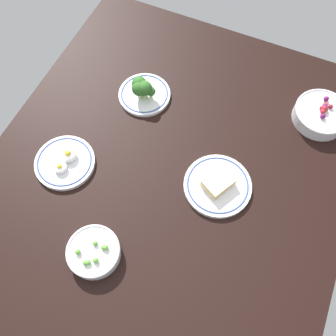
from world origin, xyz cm
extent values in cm
cube|color=black|center=(0.00, 0.00, 2.00)|extent=(128.10, 110.06, 4.00)
cylinder|color=silver|center=(22.99, 18.95, 4.61)|extent=(17.74, 17.74, 1.23)
torus|color=#33478C|center=(22.99, 18.95, 5.23)|extent=(16.11, 16.11, 0.50)
cylinder|color=#9EBC72|center=(21.14, 19.61, 6.57)|extent=(1.80, 1.80, 2.68)
sphere|color=#2D6023|center=(21.14, 19.61, 9.84)|extent=(5.14, 5.14, 5.14)
cylinder|color=#9EBC72|center=(22.35, 16.14, 6.34)|extent=(1.13, 1.13, 2.23)
sphere|color=#2D6023|center=(22.35, 16.14, 8.67)|extent=(3.23, 3.23, 3.23)
cylinder|color=#9EBC72|center=(21.70, 17.99, 6.71)|extent=(1.78, 1.78, 2.97)
sphere|color=#2D6023|center=(21.70, 17.99, 10.10)|extent=(5.09, 5.09, 5.09)
cylinder|color=#9EBC72|center=(22.62, 20.35, 6.71)|extent=(1.77, 1.77, 2.97)
sphere|color=#2D6023|center=(22.62, 20.35, 10.09)|extent=(5.07, 5.07, 5.07)
cylinder|color=silver|center=(1.19, -15.85, 4.72)|extent=(20.61, 20.61, 1.44)
torus|color=#33478C|center=(1.19, -15.85, 5.44)|extent=(18.64, 18.64, 0.50)
cube|color=beige|center=(1.19, -15.85, 6.04)|extent=(10.62, 9.68, 1.20)
cube|color=#E5B24C|center=(1.19, -15.85, 7.04)|extent=(10.62, 9.68, 0.80)
cube|color=beige|center=(1.19, -15.85, 8.04)|extent=(10.62, 9.68, 1.20)
cylinder|color=silver|center=(-10.68, 30.44, 4.72)|extent=(18.74, 18.74, 1.45)
torus|color=#33478C|center=(-10.68, 30.44, 5.45)|extent=(16.99, 16.99, 0.50)
ellipsoid|color=white|center=(-13.42, 29.88, 6.57)|extent=(4.09, 4.09, 2.25)
sphere|color=yellow|center=(-13.42, 29.88, 7.58)|extent=(1.63, 1.63, 1.63)
ellipsoid|color=white|center=(-8.69, 29.68, 6.81)|extent=(4.97, 4.97, 2.73)
sphere|color=yellow|center=(-8.69, 29.68, 8.04)|extent=(1.99, 1.99, 1.99)
cylinder|color=silver|center=(-31.82, 8.28, 5.78)|extent=(14.62, 14.62, 3.56)
torus|color=silver|center=(-31.82, 8.28, 7.56)|extent=(14.83, 14.83, 0.80)
sphere|color=#599E38|center=(-33.86, 6.12, 8.34)|extent=(1.56, 1.56, 1.56)
sphere|color=#599E38|center=(-35.54, 8.28, 8.28)|extent=(1.45, 1.45, 1.45)
sphere|color=#599E38|center=(-35.17, 7.73, 8.28)|extent=(1.44, 1.44, 1.44)
sphere|color=#599E38|center=(-29.78, 5.37, 8.36)|extent=(1.59, 1.59, 1.59)
sphere|color=#599E38|center=(-33.82, 11.60, 8.32)|extent=(1.53, 1.53, 1.53)
sphere|color=#599E38|center=(-29.86, 8.52, 8.25)|extent=(1.39, 1.39, 1.39)
sphere|color=#599E38|center=(-29.97, 5.99, 8.21)|extent=(1.30, 1.30, 1.30)
sphere|color=#599E38|center=(-29.77, 8.68, 8.10)|extent=(1.08, 1.08, 1.08)
cylinder|color=silver|center=(37.86, -38.04, 6.19)|extent=(17.65, 17.65, 4.39)
torus|color=silver|center=(37.86, -38.04, 8.39)|extent=(17.75, 17.75, 0.80)
sphere|color=maroon|center=(38.15, -37.36, 9.23)|extent=(1.68, 1.68, 1.68)
sphere|color=#B2232D|center=(37.11, -37.88, 9.24)|extent=(1.71, 1.71, 1.71)
sphere|color=#59144C|center=(35.19, -38.29, 9.23)|extent=(1.69, 1.69, 1.69)
sphere|color=#B2232D|center=(39.91, -37.94, 9.18)|extent=(1.58, 1.58, 1.58)
sphere|color=#59144C|center=(42.36, -37.70, 9.24)|extent=(1.71, 1.71, 1.71)
sphere|color=maroon|center=(39.99, -39.75, 9.12)|extent=(1.46, 1.46, 1.46)
sphere|color=maroon|center=(37.93, -38.03, 9.47)|extent=(2.16, 2.16, 2.16)
sphere|color=#59144C|center=(38.51, -38.03, 9.44)|extent=(2.11, 2.11, 2.11)
camera|label=1|loc=(-45.24, -19.98, 107.61)|focal=39.56mm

